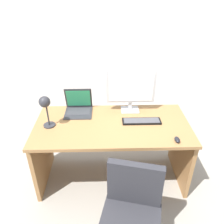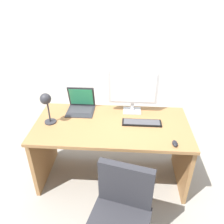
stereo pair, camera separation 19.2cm
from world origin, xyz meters
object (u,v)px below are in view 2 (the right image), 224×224
object	(u,v)px
monitor	(133,89)
desk_lamp	(46,103)
laptop	(81,103)
mouse	(175,143)
desk	(112,138)
keyboard	(142,123)

from	to	relation	value
monitor	desk_lamp	world-z (taller)	monitor
laptop	mouse	bearing A→B (deg)	-31.53
monitor	desk	bearing A→B (deg)	-133.51
mouse	desk_lamp	xyz separation A→B (m)	(-1.24, 0.27, 0.23)
monitor	keyboard	size ratio (longest dim) A/B	1.31
mouse	laptop	bearing A→B (deg)	148.47
mouse	keyboard	bearing A→B (deg)	130.39
monitor	mouse	xyz separation A→B (m)	(0.38, -0.58, -0.26)
monitor	mouse	distance (m)	0.74
laptop	mouse	world-z (taller)	laptop
desk	monitor	world-z (taller)	monitor
desk	desk_lamp	bearing A→B (deg)	-171.89
keyboard	desk_lamp	world-z (taller)	desk_lamp
monitor	keyboard	xyz separation A→B (m)	(0.10, -0.25, -0.27)
laptop	keyboard	xyz separation A→B (m)	(0.68, -0.26, -0.07)
desk	mouse	size ratio (longest dim) A/B	18.44
monitor	desk_lamp	size ratio (longest dim) A/B	1.52
monitor	keyboard	distance (m)	0.38
desk_lamp	keyboard	bearing A→B (deg)	4.04
keyboard	desk_lamp	size ratio (longest dim) A/B	1.16
laptop	desk_lamp	size ratio (longest dim) A/B	0.86
laptop	desk_lamp	world-z (taller)	desk_lamp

